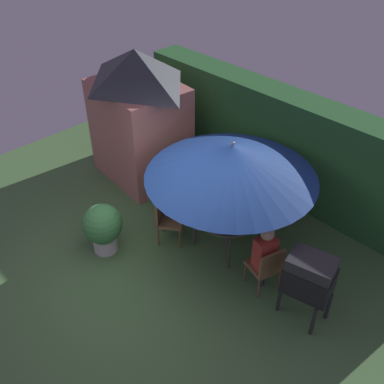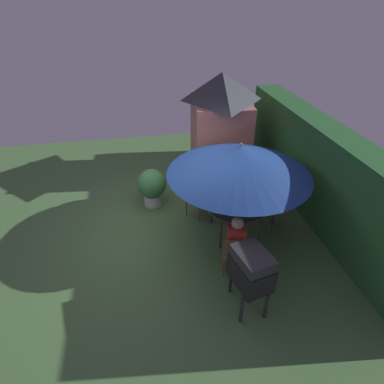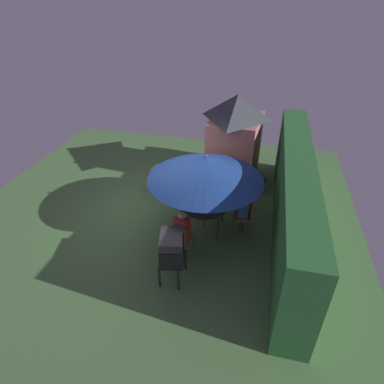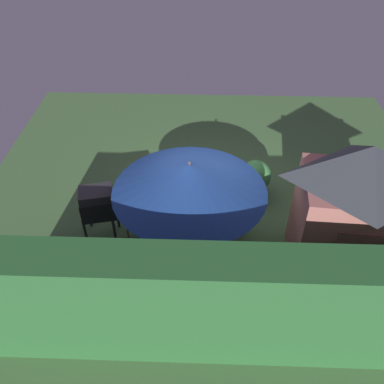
{
  "view_description": "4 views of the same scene",
  "coord_description": "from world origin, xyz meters",
  "px_view_note": "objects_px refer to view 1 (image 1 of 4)",
  "views": [
    {
      "loc": [
        4.28,
        -3.35,
        5.76
      ],
      "look_at": [
        -0.15,
        0.98,
        1.1
      ],
      "focal_mm": 41.73,
      "sensor_mm": 36.0,
      "label": 1
    },
    {
      "loc": [
        5.63,
        -0.59,
        4.64
      ],
      "look_at": [
        0.47,
        0.38,
        1.25
      ],
      "focal_mm": 29.57,
      "sensor_mm": 36.0,
      "label": 2
    },
    {
      "loc": [
        7.12,
        2.59,
        5.5
      ],
      "look_at": [
        0.46,
        1.01,
        1.14
      ],
      "focal_mm": 30.01,
      "sensor_mm": 36.0,
      "label": 3
    },
    {
      "loc": [
        0.16,
        7.07,
        6.38
      ],
      "look_at": [
        0.38,
        0.57,
        0.85
      ],
      "focal_mm": 38.11,
      "sensor_mm": 36.0,
      "label": 4
    }
  ],
  "objects_px": {
    "chair_near_shed": "(267,266)",
    "person_in_red": "(265,251)",
    "potted_plant_by_grill": "(103,226)",
    "garden_shed": "(139,115)",
    "potted_plant_by_shed": "(195,157)",
    "chair_far_side": "(258,193)",
    "patio_table": "(228,216)",
    "person_in_blue": "(257,185)",
    "chair_toward_hedge": "(166,217)",
    "bbq_grill": "(309,277)",
    "patio_umbrella": "(232,161)"
  },
  "relations": [
    {
      "from": "potted_plant_by_shed",
      "to": "person_in_red",
      "type": "relative_size",
      "value": 0.45
    },
    {
      "from": "chair_far_side",
      "to": "chair_near_shed",
      "type": "bearing_deg",
      "value": -47.0
    },
    {
      "from": "potted_plant_by_grill",
      "to": "person_in_blue",
      "type": "relative_size",
      "value": 0.77
    },
    {
      "from": "chair_far_side",
      "to": "person_in_red",
      "type": "distance_m",
      "value": 1.88
    },
    {
      "from": "patio_umbrella",
      "to": "chair_toward_hedge",
      "type": "relative_size",
      "value": 3.2
    },
    {
      "from": "garden_shed",
      "to": "bbq_grill",
      "type": "bearing_deg",
      "value": -8.61
    },
    {
      "from": "bbq_grill",
      "to": "potted_plant_by_shed",
      "type": "relative_size",
      "value": 2.12
    },
    {
      "from": "chair_far_side",
      "to": "chair_toward_hedge",
      "type": "bearing_deg",
      "value": -112.16
    },
    {
      "from": "bbq_grill",
      "to": "potted_plant_by_grill",
      "type": "relative_size",
      "value": 1.24
    },
    {
      "from": "chair_toward_hedge",
      "to": "person_in_red",
      "type": "distance_m",
      "value": 2.01
    },
    {
      "from": "bbq_grill",
      "to": "chair_far_side",
      "type": "relative_size",
      "value": 1.33
    },
    {
      "from": "patio_umbrella",
      "to": "person_in_red",
      "type": "bearing_deg",
      "value": -16.81
    },
    {
      "from": "chair_far_side",
      "to": "potted_plant_by_grill",
      "type": "distance_m",
      "value": 3.03
    },
    {
      "from": "chair_far_side",
      "to": "chair_toward_hedge",
      "type": "distance_m",
      "value": 1.9
    },
    {
      "from": "chair_far_side",
      "to": "potted_plant_by_shed",
      "type": "height_order",
      "value": "chair_far_side"
    },
    {
      "from": "potted_plant_by_grill",
      "to": "chair_near_shed",
      "type": "bearing_deg",
      "value": 27.21
    },
    {
      "from": "patio_umbrella",
      "to": "person_in_blue",
      "type": "bearing_deg",
      "value": 99.07
    },
    {
      "from": "bbq_grill",
      "to": "person_in_blue",
      "type": "bearing_deg",
      "value": 147.24
    },
    {
      "from": "patio_umbrella",
      "to": "potted_plant_by_grill",
      "type": "distance_m",
      "value": 2.57
    },
    {
      "from": "chair_near_shed",
      "to": "person_in_blue",
      "type": "bearing_deg",
      "value": 134.47
    },
    {
      "from": "bbq_grill",
      "to": "chair_near_shed",
      "type": "xyz_separation_m",
      "value": [
        -0.74,
        -0.01,
        -0.33
      ]
    },
    {
      "from": "chair_far_side",
      "to": "person_in_blue",
      "type": "height_order",
      "value": "person_in_blue"
    },
    {
      "from": "chair_near_shed",
      "to": "garden_shed",
      "type": "bearing_deg",
      "value": 169.66
    },
    {
      "from": "patio_table",
      "to": "person_in_red",
      "type": "distance_m",
      "value": 1.12
    },
    {
      "from": "chair_near_shed",
      "to": "person_in_red",
      "type": "bearing_deg",
      "value": 163.19
    },
    {
      "from": "garden_shed",
      "to": "potted_plant_by_shed",
      "type": "relative_size",
      "value": 5.02
    },
    {
      "from": "garden_shed",
      "to": "chair_near_shed",
      "type": "distance_m",
      "value": 4.22
    },
    {
      "from": "patio_umbrella",
      "to": "potted_plant_by_shed",
      "type": "distance_m",
      "value": 3.02
    },
    {
      "from": "person_in_red",
      "to": "potted_plant_by_shed",
      "type": "bearing_deg",
      "value": 153.0
    },
    {
      "from": "patio_table",
      "to": "person_in_blue",
      "type": "xyz_separation_m",
      "value": [
        -0.16,
        0.98,
        0.1
      ]
    },
    {
      "from": "chair_far_side",
      "to": "potted_plant_by_grill",
      "type": "height_order",
      "value": "potted_plant_by_grill"
    },
    {
      "from": "chair_near_shed",
      "to": "person_in_red",
      "type": "xyz_separation_m",
      "value": [
        -0.08,
        0.02,
        0.26
      ]
    },
    {
      "from": "chair_toward_hedge",
      "to": "person_in_blue",
      "type": "height_order",
      "value": "person_in_blue"
    },
    {
      "from": "potted_plant_by_grill",
      "to": "garden_shed",
      "type": "bearing_deg",
      "value": 124.92
    },
    {
      "from": "garden_shed",
      "to": "potted_plant_by_shed",
      "type": "height_order",
      "value": "garden_shed"
    },
    {
      "from": "patio_table",
      "to": "chair_far_side",
      "type": "relative_size",
      "value": 1.35
    },
    {
      "from": "bbq_grill",
      "to": "person_in_blue",
      "type": "relative_size",
      "value": 0.95
    },
    {
      "from": "patio_table",
      "to": "potted_plant_by_grill",
      "type": "bearing_deg",
      "value": -130.78
    },
    {
      "from": "chair_far_side",
      "to": "person_in_blue",
      "type": "bearing_deg",
      "value": -80.93
    },
    {
      "from": "bbq_grill",
      "to": "chair_toward_hedge",
      "type": "distance_m",
      "value": 2.82
    },
    {
      "from": "patio_table",
      "to": "person_in_blue",
      "type": "relative_size",
      "value": 0.96
    },
    {
      "from": "chair_near_shed",
      "to": "potted_plant_by_shed",
      "type": "height_order",
      "value": "chair_near_shed"
    },
    {
      "from": "potted_plant_by_shed",
      "to": "person_in_blue",
      "type": "height_order",
      "value": "person_in_blue"
    },
    {
      "from": "chair_far_side",
      "to": "person_in_blue",
      "type": "distance_m",
      "value": 0.28
    },
    {
      "from": "bbq_grill",
      "to": "chair_far_side",
      "type": "bearing_deg",
      "value": 145.77
    },
    {
      "from": "potted_plant_by_shed",
      "to": "potted_plant_by_grill",
      "type": "height_order",
      "value": "potted_plant_by_grill"
    },
    {
      "from": "patio_table",
      "to": "potted_plant_by_grill",
      "type": "distance_m",
      "value": 2.22
    },
    {
      "from": "patio_table",
      "to": "person_in_blue",
      "type": "bearing_deg",
      "value": 99.07
    },
    {
      "from": "chair_near_shed",
      "to": "patio_umbrella",
      "type": "bearing_deg",
      "value": 163.19
    },
    {
      "from": "patio_table",
      "to": "patio_umbrella",
      "type": "height_order",
      "value": "patio_umbrella"
    }
  ]
}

